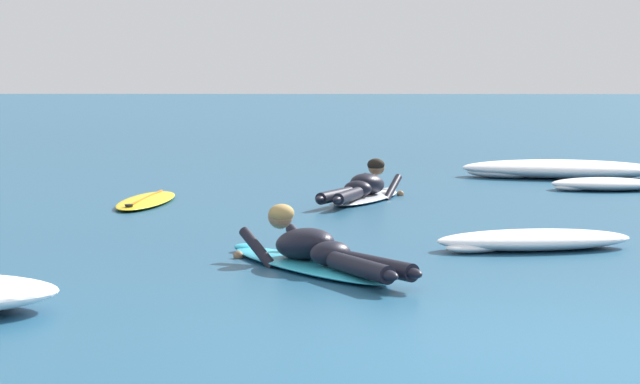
# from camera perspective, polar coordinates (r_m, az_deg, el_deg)

# --- Properties ---
(ground_plane) EXTENTS (120.00, 120.00, 0.00)m
(ground_plane) POSITION_cam_1_polar(r_m,az_deg,el_deg) (17.76, 4.74, 0.08)
(ground_plane) COLOR navy
(surfer_near) EXTENTS (1.72, 2.48, 0.54)m
(surfer_near) POSITION_cam_1_polar(r_m,az_deg,el_deg) (10.76, -0.27, -2.65)
(surfer_near) COLOR #2DB2D1
(surfer_near) RESTS_ON ground
(surfer_far) EXTENTS (1.19, 2.42, 0.54)m
(surfer_far) POSITION_cam_1_polar(r_m,az_deg,el_deg) (16.23, 1.85, 0.10)
(surfer_far) COLOR silver
(surfer_far) RESTS_ON ground
(drifting_surfboard) EXTENTS (0.69, 2.26, 0.16)m
(drifting_surfboard) POSITION_cam_1_polar(r_m,az_deg,el_deg) (16.12, -7.45, -0.37)
(drifting_surfboard) COLOR yellow
(drifting_surfboard) RESTS_ON ground
(whitewater_front) EXTENTS (1.89, 0.98, 0.18)m
(whitewater_front) POSITION_cam_1_polar(r_m,az_deg,el_deg) (12.13, 9.14, -2.05)
(whitewater_front) COLOR white
(whitewater_front) RESTS_ON ground
(whitewater_mid_right) EXTENTS (3.11, 1.68, 0.27)m
(whitewater_mid_right) POSITION_cam_1_polar(r_m,az_deg,el_deg) (19.89, 10.33, 0.95)
(whitewater_mid_right) COLOR white
(whitewater_mid_right) RESTS_ON ground
(whitewater_far_band) EXTENTS (1.42, 0.79, 0.17)m
(whitewater_far_band) POSITION_cam_1_polar(r_m,az_deg,el_deg) (18.07, 12.06, 0.32)
(whitewater_far_band) COLOR white
(whitewater_far_band) RESTS_ON ground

